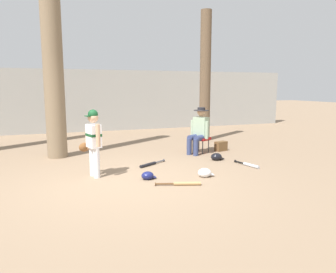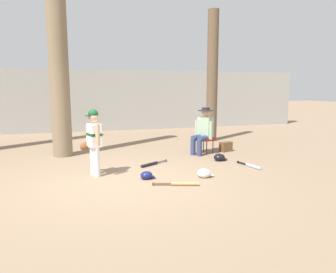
{
  "view_description": "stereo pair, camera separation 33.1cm",
  "coord_description": "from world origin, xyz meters",
  "px_view_note": "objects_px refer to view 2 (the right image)",
  "views": [
    {
      "loc": [
        -1.18,
        -5.51,
        1.71
      ],
      "look_at": [
        0.96,
        0.35,
        0.75
      ],
      "focal_mm": 34.06,
      "sensor_mm": 36.0,
      "label": 1
    },
    {
      "loc": [
        -0.86,
        -5.62,
        1.71
      ],
      "look_at": [
        0.96,
        0.35,
        0.75
      ],
      "focal_mm": 34.06,
      "sensor_mm": 36.0,
      "label": 2
    }
  ],
  "objects_px": {
    "bat_wood_tan": "(181,184)",
    "batting_helmet_white": "(204,173)",
    "tree_behind_spectator": "(212,85)",
    "seated_spectator": "(203,129)",
    "tree_near_player": "(57,38)",
    "bat_aluminum_silver": "(252,166)",
    "folding_stool": "(205,139)",
    "bat_black_composite": "(151,164)",
    "batting_helmet_navy": "(147,175)",
    "handbag_beside_stool": "(226,147)",
    "young_ballplayer": "(93,138)",
    "batting_helmet_black": "(219,157)"
  },
  "relations": [
    {
      "from": "tree_near_player",
      "to": "bat_aluminum_silver",
      "type": "bearing_deg",
      "value": -31.95
    },
    {
      "from": "bat_aluminum_silver",
      "to": "batting_helmet_black",
      "type": "height_order",
      "value": "batting_helmet_black"
    },
    {
      "from": "handbag_beside_stool",
      "to": "batting_helmet_black",
      "type": "xyz_separation_m",
      "value": [
        -0.66,
        -0.96,
        -0.05
      ]
    },
    {
      "from": "folding_stool",
      "to": "bat_wood_tan",
      "type": "height_order",
      "value": "folding_stool"
    },
    {
      "from": "bat_wood_tan",
      "to": "batting_helmet_white",
      "type": "bearing_deg",
      "value": 31.82
    },
    {
      "from": "young_ballplayer",
      "to": "bat_black_composite",
      "type": "height_order",
      "value": "young_ballplayer"
    },
    {
      "from": "tree_behind_spectator",
      "to": "seated_spectator",
      "type": "bearing_deg",
      "value": -120.23
    },
    {
      "from": "tree_near_player",
      "to": "batting_helmet_black",
      "type": "height_order",
      "value": "tree_near_player"
    },
    {
      "from": "bat_aluminum_silver",
      "to": "tree_near_player",
      "type": "bearing_deg",
      "value": 148.05
    },
    {
      "from": "seated_spectator",
      "to": "bat_wood_tan",
      "type": "distance_m",
      "value": 2.9
    },
    {
      "from": "folding_stool",
      "to": "bat_black_composite",
      "type": "relative_size",
      "value": 0.78
    },
    {
      "from": "young_ballplayer",
      "to": "seated_spectator",
      "type": "distance_m",
      "value": 3.16
    },
    {
      "from": "young_ballplayer",
      "to": "batting_helmet_navy",
      "type": "bearing_deg",
      "value": -29.9
    },
    {
      "from": "tree_near_player",
      "to": "bat_black_composite",
      "type": "distance_m",
      "value": 3.8
    },
    {
      "from": "bat_wood_tan",
      "to": "batting_helmet_black",
      "type": "relative_size",
      "value": 2.52
    },
    {
      "from": "tree_behind_spectator",
      "to": "batting_helmet_white",
      "type": "bearing_deg",
      "value": -116.29
    },
    {
      "from": "batting_helmet_white",
      "to": "batting_helmet_navy",
      "type": "distance_m",
      "value": 1.11
    },
    {
      "from": "tree_near_player",
      "to": "folding_stool",
      "type": "distance_m",
      "value": 4.44
    },
    {
      "from": "handbag_beside_stool",
      "to": "batting_helmet_white",
      "type": "height_order",
      "value": "handbag_beside_stool"
    },
    {
      "from": "folding_stool",
      "to": "batting_helmet_black",
      "type": "xyz_separation_m",
      "value": [
        -0.03,
        -0.93,
        -0.29
      ]
    },
    {
      "from": "seated_spectator",
      "to": "batting_helmet_black",
      "type": "height_order",
      "value": "seated_spectator"
    },
    {
      "from": "handbag_beside_stool",
      "to": "bat_wood_tan",
      "type": "height_order",
      "value": "handbag_beside_stool"
    },
    {
      "from": "folding_stool",
      "to": "batting_helmet_navy",
      "type": "xyz_separation_m",
      "value": [
        -2.03,
        -1.9,
        -0.3
      ]
    },
    {
      "from": "handbag_beside_stool",
      "to": "bat_wood_tan",
      "type": "xyz_separation_m",
      "value": [
        -2.16,
        -2.53,
        -0.1
      ]
    },
    {
      "from": "seated_spectator",
      "to": "bat_wood_tan",
      "type": "height_order",
      "value": "seated_spectator"
    },
    {
      "from": "bat_wood_tan",
      "to": "bat_aluminum_silver",
      "type": "height_order",
      "value": "same"
    },
    {
      "from": "young_ballplayer",
      "to": "batting_helmet_black",
      "type": "xyz_separation_m",
      "value": [
        2.92,
        0.45,
        -0.67
      ]
    },
    {
      "from": "folding_stool",
      "to": "bat_wood_tan",
      "type": "xyz_separation_m",
      "value": [
        -1.54,
        -2.49,
        -0.33
      ]
    },
    {
      "from": "seated_spectator",
      "to": "handbag_beside_stool",
      "type": "height_order",
      "value": "seated_spectator"
    },
    {
      "from": "bat_aluminum_silver",
      "to": "tree_behind_spectator",
      "type": "bearing_deg",
      "value": 79.55
    },
    {
      "from": "bat_black_composite",
      "to": "batting_helmet_white",
      "type": "bearing_deg",
      "value": -58.44
    },
    {
      "from": "tree_behind_spectator",
      "to": "batting_helmet_white",
      "type": "distance_m",
      "value": 4.7
    },
    {
      "from": "batting_helmet_black",
      "to": "bat_wood_tan",
      "type": "bearing_deg",
      "value": -133.9
    },
    {
      "from": "batting_helmet_white",
      "to": "batting_helmet_black",
      "type": "xyz_separation_m",
      "value": [
        0.91,
        1.19,
        0.0
      ]
    },
    {
      "from": "bat_aluminum_silver",
      "to": "seated_spectator",
      "type": "bearing_deg",
      "value": 104.59
    },
    {
      "from": "young_ballplayer",
      "to": "bat_aluminum_silver",
      "type": "distance_m",
      "value": 3.39
    },
    {
      "from": "tree_near_player",
      "to": "bat_aluminum_silver",
      "type": "distance_m",
      "value": 5.44
    },
    {
      "from": "batting_helmet_navy",
      "to": "bat_wood_tan",
      "type": "bearing_deg",
      "value": -50.17
    },
    {
      "from": "folding_stool",
      "to": "bat_aluminum_silver",
      "type": "distance_m",
      "value": 1.78
    },
    {
      "from": "bat_black_composite",
      "to": "seated_spectator",
      "type": "bearing_deg",
      "value": 28.04
    },
    {
      "from": "tree_near_player",
      "to": "young_ballplayer",
      "type": "height_order",
      "value": "tree_near_player"
    },
    {
      "from": "folding_stool",
      "to": "batting_helmet_navy",
      "type": "height_order",
      "value": "folding_stool"
    },
    {
      "from": "batting_helmet_white",
      "to": "batting_helmet_black",
      "type": "relative_size",
      "value": 0.99
    },
    {
      "from": "handbag_beside_stool",
      "to": "bat_aluminum_silver",
      "type": "xyz_separation_m",
      "value": [
        -0.28,
        -1.75,
        -0.1
      ]
    },
    {
      "from": "folding_stool",
      "to": "young_ballplayer",
      "type": "bearing_deg",
      "value": -155.01
    },
    {
      "from": "bat_black_composite",
      "to": "batting_helmet_navy",
      "type": "distance_m",
      "value": 1.06
    },
    {
      "from": "tree_near_player",
      "to": "batting_helmet_black",
      "type": "relative_size",
      "value": 20.77
    },
    {
      "from": "tree_near_player",
      "to": "folding_stool",
      "type": "height_order",
      "value": "tree_near_player"
    },
    {
      "from": "bat_wood_tan",
      "to": "handbag_beside_stool",
      "type": "bearing_deg",
      "value": 49.4
    },
    {
      "from": "tree_near_player",
      "to": "batting_helmet_white",
      "type": "xyz_separation_m",
      "value": [
        2.64,
        -2.85,
        -2.81
      ]
    }
  ]
}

